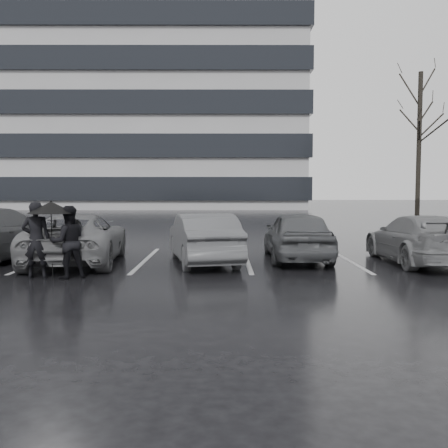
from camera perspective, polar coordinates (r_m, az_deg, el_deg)
name	(u,v)px	position (r m, az deg, el deg)	size (l,w,h in m)	color
ground	(226,275)	(11.43, 0.18, -5.86)	(160.00, 160.00, 0.00)	black
office_building	(35,83)	(64.39, -20.80, 14.83)	(61.00, 26.00, 29.00)	#959597
car_main	(297,235)	(13.91, 8.39, -1.28)	(1.62, 4.03, 1.37)	black
car_west_a	(203,238)	(13.20, -2.40, -1.63)	(1.40, 4.02, 1.32)	#303033
car_west_b	(78,238)	(13.77, -16.38, -1.60)	(2.17, 4.70, 1.31)	#49494B
car_east	(419,239)	(14.13, 21.40, -1.62)	(1.80, 4.42, 1.28)	#49494B
pedestrian_left	(36,240)	(11.71, -20.67, -1.69)	(0.62, 0.41, 1.70)	black
pedestrian_right	(68,242)	(11.48, -17.38, -1.98)	(0.78, 0.60, 1.60)	black
umbrella	(51,207)	(11.53, -19.16, 1.80)	(1.01, 1.01, 1.71)	black
stall_stripes	(196,260)	(13.92, -3.18, -4.08)	(19.72, 5.00, 0.00)	#98989B
tree_north	(419,148)	(30.44, 21.38, 8.05)	(0.26, 0.26, 8.50)	black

